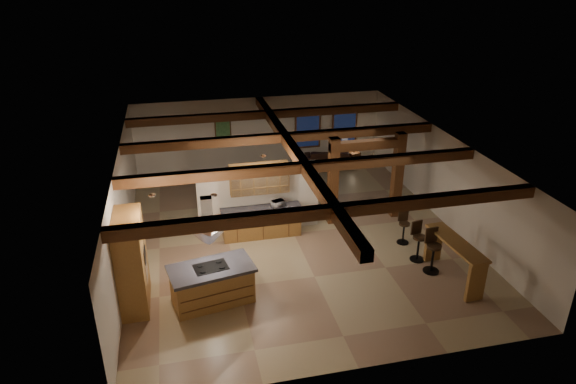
% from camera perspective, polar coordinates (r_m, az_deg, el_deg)
% --- Properties ---
extents(ground, '(12.00, 12.00, 0.00)m').
position_cam_1_polar(ground, '(16.24, 0.63, -4.63)').
color(ground, tan).
rests_on(ground, ground).
extents(room_walls, '(12.00, 12.00, 12.00)m').
position_cam_1_polar(room_walls, '(15.45, 0.66, 1.15)').
color(room_walls, beige).
rests_on(room_walls, ground).
extents(ceiling_beams, '(10.00, 12.00, 0.28)m').
position_cam_1_polar(ceiling_beams, '(15.09, 0.67, 4.56)').
color(ceiling_beams, '#422010').
rests_on(ceiling_beams, room_walls).
extents(timber_posts, '(2.50, 0.30, 2.90)m').
position_cam_1_polar(timber_posts, '(16.60, 8.68, 2.51)').
color(timber_posts, '#422010').
rests_on(timber_posts, ground).
extents(partition_wall, '(3.80, 0.18, 2.20)m').
position_cam_1_polar(partition_wall, '(16.00, -3.26, -0.71)').
color(partition_wall, beige).
rests_on(partition_wall, ground).
extents(pantry_cabinet, '(0.67, 1.60, 2.40)m').
position_cam_1_polar(pantry_cabinet, '(13.12, -16.98, -7.46)').
color(pantry_cabinet, olive).
rests_on(pantry_cabinet, ground).
extents(back_counter, '(2.50, 0.66, 0.94)m').
position_cam_1_polar(back_counter, '(15.93, -2.97, -3.33)').
color(back_counter, olive).
rests_on(back_counter, ground).
extents(upper_display_cabinet, '(1.80, 0.36, 0.95)m').
position_cam_1_polar(upper_display_cabinet, '(15.52, -3.20, 1.50)').
color(upper_display_cabinet, olive).
rests_on(upper_display_cabinet, partition_wall).
extents(range_hood, '(1.10, 1.10, 1.40)m').
position_cam_1_polar(range_hood, '(12.46, -8.78, -5.27)').
color(range_hood, silver).
rests_on(range_hood, room_walls).
extents(back_windows, '(2.70, 0.07, 1.70)m').
position_cam_1_polar(back_windows, '(21.62, 4.27, 7.23)').
color(back_windows, '#422010').
rests_on(back_windows, room_walls).
extents(framed_art, '(0.65, 0.05, 0.85)m').
position_cam_1_polar(framed_art, '(20.76, -7.24, 6.94)').
color(framed_art, '#422010').
rests_on(framed_art, room_walls).
extents(recessed_cans, '(3.16, 2.46, 0.03)m').
position_cam_1_polar(recessed_cans, '(12.91, -8.32, 1.26)').
color(recessed_cans, silver).
rests_on(recessed_cans, room_walls).
extents(kitchen_island, '(2.23, 1.47, 1.03)m').
position_cam_1_polar(kitchen_island, '(13.13, -8.43, -10.08)').
color(kitchen_island, olive).
rests_on(kitchen_island, ground).
extents(dining_table, '(1.90, 1.54, 0.58)m').
position_cam_1_polar(dining_table, '(17.95, -2.34, -0.60)').
color(dining_table, '#3A180E').
rests_on(dining_table, ground).
extents(sofa, '(2.21, 1.26, 0.61)m').
position_cam_1_polar(sofa, '(21.63, 4.61, 3.87)').
color(sofa, black).
rests_on(sofa, ground).
extents(microwave, '(0.45, 0.37, 0.21)m').
position_cam_1_polar(microwave, '(15.76, -1.11, -1.30)').
color(microwave, '#B8B8BD').
rests_on(microwave, back_counter).
extents(bar_counter, '(0.71, 2.23, 1.15)m').
position_cam_1_polar(bar_counter, '(14.38, 18.03, -6.56)').
color(bar_counter, olive).
rests_on(bar_counter, ground).
extents(side_table, '(0.53, 0.53, 0.52)m').
position_cam_1_polar(side_table, '(21.75, 7.31, 3.75)').
color(side_table, '#422010').
rests_on(side_table, ground).
extents(table_lamp, '(0.28, 0.28, 0.33)m').
position_cam_1_polar(table_lamp, '(21.58, 7.38, 4.97)').
color(table_lamp, black).
rests_on(table_lamp, side_table).
extents(bar_stool_a, '(0.45, 0.45, 1.28)m').
position_cam_1_polar(bar_stool_a, '(14.63, 15.76, -6.27)').
color(bar_stool_a, black).
rests_on(bar_stool_a, ground).
extents(bar_stool_b, '(0.41, 0.43, 1.17)m').
position_cam_1_polar(bar_stool_b, '(15.09, 14.24, -5.30)').
color(bar_stool_b, black).
rests_on(bar_stool_b, ground).
extents(bar_stool_c, '(0.36, 0.36, 1.04)m').
position_cam_1_polar(bar_stool_c, '(15.90, 12.72, -3.80)').
color(bar_stool_c, black).
rests_on(bar_stool_c, ground).
extents(dining_chairs, '(2.45, 2.45, 1.25)m').
position_cam_1_polar(dining_chairs, '(17.81, -2.36, 0.40)').
color(dining_chairs, '#422010').
rests_on(dining_chairs, ground).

